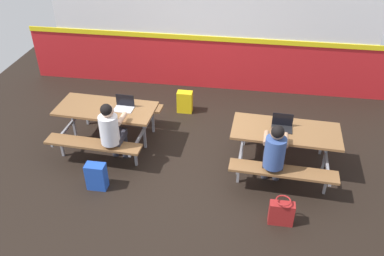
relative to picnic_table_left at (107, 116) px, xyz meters
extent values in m
cube|color=black|center=(1.50, -0.19, -0.58)|extent=(10.00, 10.00, 0.02)
cube|color=red|center=(1.50, 2.43, -0.02)|extent=(8.00, 0.12, 1.10)
cube|color=yellow|center=(1.50, 2.37, 0.58)|extent=(8.00, 0.03, 0.10)
cube|color=silver|center=(1.50, 2.43, 1.33)|extent=(6.72, 0.12, 1.40)
cube|color=brown|center=(0.00, 0.00, 0.15)|extent=(1.70, 0.83, 0.04)
cube|color=brown|center=(-0.03, -0.63, -0.14)|extent=(1.60, 0.36, 0.04)
cube|color=brown|center=(0.03, 0.63, -0.14)|extent=(1.60, 0.36, 0.04)
cube|color=gray|center=(-0.65, 0.03, -0.22)|extent=(0.04, 0.04, 0.70)
cube|color=gray|center=(-0.65, 0.03, -0.18)|extent=(0.12, 1.55, 0.04)
cube|color=gray|center=(-0.68, -0.47, -0.37)|extent=(0.04, 0.04, 0.41)
cube|color=gray|center=(-0.63, 0.54, -0.37)|extent=(0.04, 0.04, 0.41)
cube|color=gray|center=(0.65, -0.03, -0.22)|extent=(0.04, 0.04, 0.70)
cube|color=gray|center=(0.65, -0.03, -0.18)|extent=(0.12, 1.55, 0.04)
cube|color=gray|center=(0.63, -0.54, -0.37)|extent=(0.04, 0.04, 0.41)
cube|color=gray|center=(0.68, 0.47, -0.37)|extent=(0.04, 0.04, 0.41)
cube|color=brown|center=(2.99, -0.23, 0.15)|extent=(1.70, 0.83, 0.04)
cube|color=brown|center=(2.96, -0.86, -0.14)|extent=(1.60, 0.36, 0.04)
cube|color=brown|center=(3.02, 0.41, -0.14)|extent=(1.60, 0.36, 0.04)
cube|color=gray|center=(2.34, -0.19, -0.22)|extent=(0.04, 0.04, 0.70)
cube|color=gray|center=(2.34, -0.19, -0.18)|extent=(0.12, 1.55, 0.04)
cube|color=gray|center=(2.31, -0.70, -0.37)|extent=(0.04, 0.04, 0.41)
cube|color=gray|center=(2.36, 0.31, -0.37)|extent=(0.04, 0.04, 0.41)
cube|color=gray|center=(3.65, -0.26, -0.22)|extent=(0.04, 0.04, 0.70)
cube|color=gray|center=(3.65, -0.26, -0.18)|extent=(0.12, 1.55, 0.04)
cube|color=gray|center=(3.62, -0.77, -0.37)|extent=(0.04, 0.04, 0.41)
cube|color=gray|center=(3.67, 0.25, -0.37)|extent=(0.04, 0.04, 0.41)
cylinder|color=#2D2D38|center=(0.21, -0.32, -0.35)|extent=(0.11, 0.11, 0.45)
cylinder|color=#2D2D38|center=(0.39, -0.33, -0.35)|extent=(0.11, 0.11, 0.45)
cube|color=#2D2D38|center=(0.29, -0.48, -0.06)|extent=(0.32, 0.39, 0.12)
cylinder|color=silver|center=(0.28, -0.65, 0.18)|extent=(0.30, 0.30, 0.48)
cylinder|color=tan|center=(0.15, -0.44, 0.27)|extent=(0.09, 0.30, 0.08)
cylinder|color=tan|center=(0.43, -0.46, 0.27)|extent=(0.09, 0.30, 0.08)
sphere|color=tan|center=(0.28, -0.63, 0.51)|extent=(0.20, 0.20, 0.20)
sphere|color=black|center=(0.28, -0.66, 0.54)|extent=(0.18, 0.18, 0.18)
cylinder|color=#2D2D38|center=(2.73, -0.53, -0.35)|extent=(0.11, 0.11, 0.45)
cylinder|color=#2D2D38|center=(2.91, -0.53, -0.35)|extent=(0.11, 0.11, 0.45)
cube|color=#2D2D38|center=(2.81, -0.68, -0.06)|extent=(0.32, 0.39, 0.12)
cylinder|color=#334C8C|center=(2.80, -0.85, 0.18)|extent=(0.30, 0.30, 0.48)
cylinder|color=#A57A5B|center=(2.67, -0.65, 0.27)|extent=(0.09, 0.30, 0.08)
cylinder|color=#A57A5B|center=(2.95, -0.66, 0.27)|extent=(0.09, 0.30, 0.08)
sphere|color=#A57A5B|center=(2.81, -0.83, 0.51)|extent=(0.20, 0.20, 0.20)
sphere|color=black|center=(2.80, -0.86, 0.54)|extent=(0.18, 0.18, 0.18)
cube|color=silver|center=(0.32, -0.02, 0.17)|extent=(0.33, 0.24, 0.01)
cube|color=black|center=(0.32, 0.09, 0.29)|extent=(0.32, 0.02, 0.21)
cube|color=black|center=(2.92, -0.22, 0.17)|extent=(0.33, 0.24, 0.01)
cube|color=black|center=(2.93, -0.12, 0.29)|extent=(0.32, 0.02, 0.21)
cube|color=yellow|center=(1.14, 1.28, -0.35)|extent=(0.30, 0.18, 0.44)
cube|color=yellow|center=(1.14, 1.39, -0.42)|extent=(0.21, 0.04, 0.19)
cube|color=maroon|center=(2.95, -1.47, -0.39)|extent=(0.34, 0.14, 0.36)
torus|color=maroon|center=(2.95, -1.47, -0.15)|extent=(0.21, 0.21, 0.02)
cube|color=#1E47B2|center=(0.19, -1.16, -0.35)|extent=(0.30, 0.18, 0.44)
cube|color=#1E47B2|center=(0.19, -1.05, -0.42)|extent=(0.21, 0.04, 0.19)
camera|label=1|loc=(2.33, -5.53, 3.63)|focal=37.42mm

